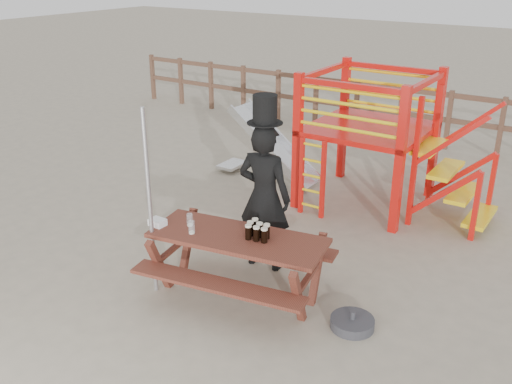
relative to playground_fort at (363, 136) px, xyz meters
name	(u,v)px	position (x,y,z in m)	size (l,w,h in m)	color
ground	(219,301)	(-0.12, -3.58, -1.07)	(60.00, 60.00, 0.00)	tan
back_fence	(425,110)	(-0.12, 3.42, -0.34)	(15.09, 0.09, 1.20)	brown
playground_fort	(363,136)	(0.00, 0.00, 0.00)	(4.71, 1.84, 2.10)	red
picnic_table	(238,258)	(-0.02, -3.35, -0.59)	(2.18, 1.69, 0.76)	brown
man_with_hat	(264,193)	(-0.15, -2.59, -0.09)	(0.72, 0.52, 2.19)	black
metal_pole	(150,204)	(-0.89, -3.80, 0.03)	(0.05, 0.05, 2.20)	#B2B2B7
parasol_base	(352,323)	(1.35, -3.20, -1.02)	(0.47, 0.47, 0.20)	#343438
paper_bag	(158,222)	(-0.94, -3.64, -0.27)	(0.18, 0.14, 0.08)	white
stout_pints	(257,231)	(0.19, -3.27, -0.22)	(0.29, 0.25, 0.17)	black
empty_glasses	(191,224)	(-0.55, -3.52, -0.24)	(0.21, 0.21, 0.15)	silver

